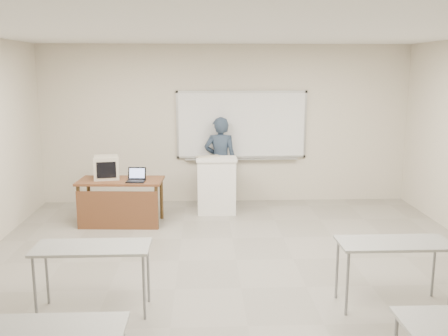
{
  "coord_description": "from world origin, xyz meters",
  "views": [
    {
      "loc": [
        -0.43,
        -5.48,
        2.54
      ],
      "look_at": [
        -0.11,
        2.2,
        1.01
      ],
      "focal_mm": 40.0,
      "sensor_mm": 36.0,
      "label": 1
    }
  ],
  "objects_px": {
    "crt_monitor": "(106,167)",
    "presenter": "(220,161)",
    "podium": "(217,185)",
    "instructor_desk": "(120,194)",
    "laptop": "(136,178)",
    "keyboard": "(208,157)",
    "whiteboard": "(242,126)",
    "mouse": "(133,178)"
  },
  "relations": [
    {
      "from": "crt_monitor",
      "to": "presenter",
      "type": "height_order",
      "value": "presenter"
    },
    {
      "from": "podium",
      "to": "presenter",
      "type": "bearing_deg",
      "value": 82.65
    },
    {
      "from": "instructor_desk",
      "to": "laptop",
      "type": "bearing_deg",
      "value": -0.2
    },
    {
      "from": "podium",
      "to": "keyboard",
      "type": "relative_size",
      "value": 2.39
    },
    {
      "from": "instructor_desk",
      "to": "presenter",
      "type": "relative_size",
      "value": 0.82
    },
    {
      "from": "whiteboard",
      "to": "instructor_desk",
      "type": "xyz_separation_m",
      "value": [
        -2.1,
        -1.48,
        -0.95
      ]
    },
    {
      "from": "crt_monitor",
      "to": "keyboard",
      "type": "relative_size",
      "value": 1.09
    },
    {
      "from": "laptop",
      "to": "mouse",
      "type": "xyz_separation_m",
      "value": [
        -0.07,
        0.18,
        -0.04
      ]
    },
    {
      "from": "mouse",
      "to": "presenter",
      "type": "height_order",
      "value": "presenter"
    },
    {
      "from": "whiteboard",
      "to": "keyboard",
      "type": "bearing_deg",
      "value": -133.38
    },
    {
      "from": "presenter",
      "to": "laptop",
      "type": "bearing_deg",
      "value": 46.32
    },
    {
      "from": "presenter",
      "to": "crt_monitor",
      "type": "bearing_deg",
      "value": 32.19
    },
    {
      "from": "crt_monitor",
      "to": "laptop",
      "type": "distance_m",
      "value": 0.59
    },
    {
      "from": "whiteboard",
      "to": "mouse",
      "type": "xyz_separation_m",
      "value": [
        -1.9,
        -1.32,
        -0.71
      ]
    },
    {
      "from": "laptop",
      "to": "presenter",
      "type": "bearing_deg",
      "value": 47.09
    },
    {
      "from": "podium",
      "to": "presenter",
      "type": "height_order",
      "value": "presenter"
    },
    {
      "from": "instructor_desk",
      "to": "whiteboard",
      "type": "bearing_deg",
      "value": 38.5
    },
    {
      "from": "podium",
      "to": "crt_monitor",
      "type": "xyz_separation_m",
      "value": [
        -1.85,
        -0.47,
        0.43
      ]
    },
    {
      "from": "mouse",
      "to": "crt_monitor",
      "type": "bearing_deg",
      "value": -165.1
    },
    {
      "from": "laptop",
      "to": "presenter",
      "type": "height_order",
      "value": "presenter"
    },
    {
      "from": "whiteboard",
      "to": "podium",
      "type": "height_order",
      "value": "whiteboard"
    },
    {
      "from": "instructor_desk",
      "to": "presenter",
      "type": "height_order",
      "value": "presenter"
    },
    {
      "from": "mouse",
      "to": "podium",
      "type": "bearing_deg",
      "value": 45.85
    },
    {
      "from": "crt_monitor",
      "to": "mouse",
      "type": "height_order",
      "value": "crt_monitor"
    },
    {
      "from": "whiteboard",
      "to": "presenter",
      "type": "xyz_separation_m",
      "value": [
        -0.41,
        -0.17,
        -0.65
      ]
    },
    {
      "from": "podium",
      "to": "laptop",
      "type": "relative_size",
      "value": 3.41
    },
    {
      "from": "instructor_desk",
      "to": "laptop",
      "type": "relative_size",
      "value": 4.7
    },
    {
      "from": "podium",
      "to": "crt_monitor",
      "type": "bearing_deg",
      "value": -164.76
    },
    {
      "from": "whiteboard",
      "to": "laptop",
      "type": "relative_size",
      "value": 8.49
    },
    {
      "from": "whiteboard",
      "to": "keyboard",
      "type": "xyz_separation_m",
      "value": [
        -0.65,
        -0.69,
        -0.47
      ]
    },
    {
      "from": "laptop",
      "to": "mouse",
      "type": "bearing_deg",
      "value": 115.58
    },
    {
      "from": "presenter",
      "to": "whiteboard",
      "type": "bearing_deg",
      "value": -154.6
    },
    {
      "from": "whiteboard",
      "to": "laptop",
      "type": "xyz_separation_m",
      "value": [
        -1.83,
        -1.5,
        -0.68
      ]
    },
    {
      "from": "podium",
      "to": "mouse",
      "type": "bearing_deg",
      "value": -157.71
    },
    {
      "from": "laptop",
      "to": "keyboard",
      "type": "relative_size",
      "value": 0.7
    },
    {
      "from": "instructor_desk",
      "to": "crt_monitor",
      "type": "relative_size",
      "value": 3.02
    },
    {
      "from": "podium",
      "to": "laptop",
      "type": "xyz_separation_m",
      "value": [
        -1.33,
        -0.73,
        0.3
      ]
    },
    {
      "from": "whiteboard",
      "to": "crt_monitor",
      "type": "height_order",
      "value": "whiteboard"
    },
    {
      "from": "keyboard",
      "to": "presenter",
      "type": "distance_m",
      "value": 0.6
    },
    {
      "from": "laptop",
      "to": "presenter",
      "type": "xyz_separation_m",
      "value": [
        1.42,
        1.33,
        0.03
      ]
    },
    {
      "from": "keyboard",
      "to": "instructor_desk",
      "type": "bearing_deg",
      "value": -170.98
    },
    {
      "from": "keyboard",
      "to": "presenter",
      "type": "height_order",
      "value": "presenter"
    }
  ]
}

